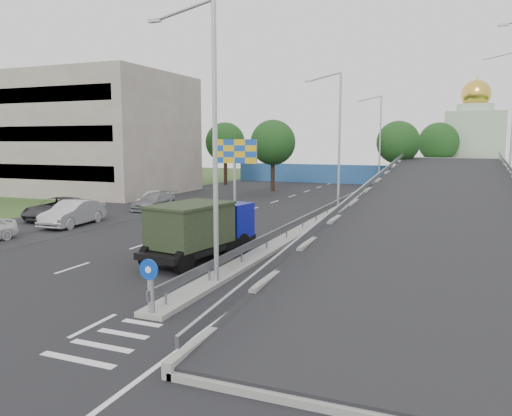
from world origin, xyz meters
The scene contains 23 objects.
ground centered at (0.00, 0.00, 0.00)m, with size 160.00×160.00×0.00m, color #2D4C1E.
road_surface centered at (-3.00, 20.00, 0.00)m, with size 26.00×90.00×0.04m, color black.
parking_strip centered at (-16.00, 20.00, 0.00)m, with size 8.00×90.00×0.05m, color black.
median centered at (0.00, 24.00, 0.10)m, with size 1.00×44.00×0.20m, color gray.
overpass_ramp centered at (7.50, 24.00, 1.75)m, with size 10.00×50.00×3.50m.
median_guardrail centered at (0.00, 24.00, 0.75)m, with size 0.09×44.00×0.71m.
sign_bollard centered at (0.00, 2.17, 1.03)m, with size 0.64×0.23×1.67m.
lamp_post_near centered at (0.11, 6.00, 5.81)m, with size 2.74×0.18×10.08m.
lamp_post_mid centered at (0.11, 26.00, 5.81)m, with size 2.74×0.18×10.08m.
lamp_post_far centered at (0.11, 46.00, 5.81)m, with size 2.74×0.18×10.08m.
beige_building centered at (-30.00, 32.00, 6.00)m, with size 24.00×14.00×12.00m, color gray.
blue_wall centered at (-4.00, 52.00, 1.20)m, with size 30.00×0.50×2.40m, color #2B5AA0.
church centered at (10.00, 60.00, 5.31)m, with size 7.00×7.00×13.80m.
billboard centered at (-9.00, 28.00, 4.19)m, with size 4.00×0.24×5.50m.
tree_left_mid centered at (-10.00, 40.00, 5.18)m, with size 4.80×4.80×7.60m.
tree_median_far centered at (2.00, 48.00, 5.18)m, with size 4.80×4.80×7.60m.
tree_left_far centered at (-18.00, 45.00, 5.18)m, with size 4.80×4.80×7.60m.
tree_ramp_far centered at (6.00, 55.00, 5.18)m, with size 4.80×4.80×7.60m.
dump_truck centered at (-2.17, 9.41, 1.47)m, with size 3.16×6.31×2.66m.
parked_car_b centered at (-14.13, 14.51, 0.81)m, with size 1.72×4.93×1.62m, color #B4B3B9.
parked_car_c centered at (-17.05, 16.27, 0.75)m, with size 2.47×5.37×1.49m, color #313035.
parked_car_d centered at (-13.56, 22.77, 0.67)m, with size 1.87×4.59×1.33m, color gray.
parked_car_e centered at (-14.84, 24.59, 0.68)m, with size 1.62×4.02×1.37m, color silver.
Camera 1 is at (8.43, -10.11, 5.36)m, focal length 35.00 mm.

